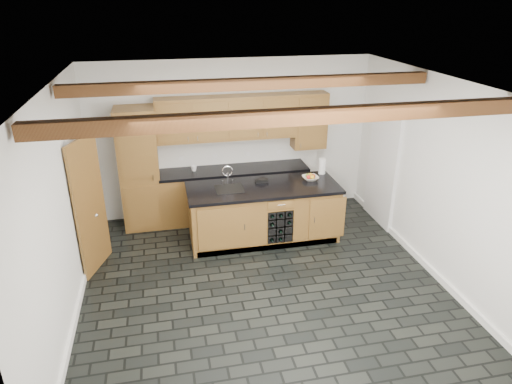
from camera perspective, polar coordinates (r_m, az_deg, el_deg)
The scene contains 10 objects.
ground at distance 6.62m, azimuth 0.83°, elevation -11.26°, with size 5.00×5.00×0.00m, color black.
room_shell at distance 6.36m, azimuth -0.90°, elevation 2.76°, with size 5.01×5.00×5.00m.
back_cabinetry at distance 8.09m, azimuth -5.27°, elevation 3.15°, with size 3.65×0.62×2.20m.
island at distance 7.53m, azimuth 0.96°, elevation -2.60°, with size 2.48×0.96×0.93m.
faucet at distance 7.27m, azimuth -3.39°, elevation 0.71°, with size 0.45×0.40×0.34m.
kitchen_scale at distance 7.51m, azimuth 0.72°, elevation 1.46°, with size 0.21×0.14×0.06m.
fruit_bowl at distance 7.65m, azimuth 6.80°, elevation 1.73°, with size 0.26×0.26×0.07m, color beige.
fruit_cluster at distance 7.63m, azimuth 6.81°, elevation 1.98°, with size 0.16×0.17×0.07m.
paper_towel at distance 7.92m, azimuth 8.27°, elevation 3.22°, with size 0.12×0.12×0.27m, color white.
mug at distance 8.06m, azimuth -7.77°, elevation 2.95°, with size 0.10×0.10×0.10m, color white.
Camera 1 is at (-1.23, -5.30, 3.77)m, focal length 32.00 mm.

